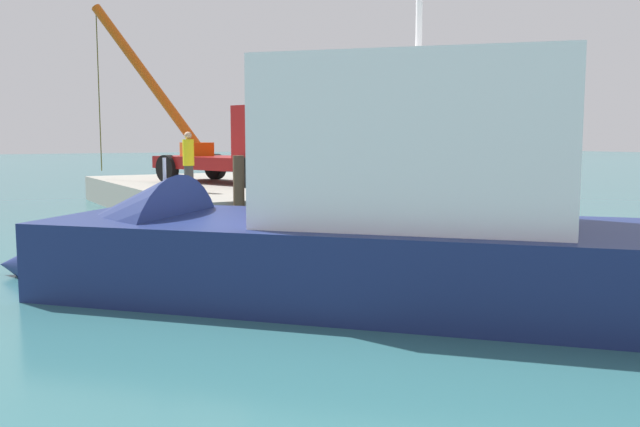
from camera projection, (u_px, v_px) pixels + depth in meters
The scene contains 9 objects.
ground at pixel (330, 228), 19.66m from camera, with size 200.00×200.00×0.00m, color #2D6066.
dock at pixel (245, 195), 24.96m from camera, with size 13.68×8.71×0.98m, color gray.
crane_truck at pixel (240, 145), 23.73m from camera, with size 8.13×5.82×6.72m.
dock_worker at pixel (189, 161), 20.34m from camera, with size 0.34×0.34×1.81m.
salvaged_car at pixel (318, 217), 17.02m from camera, with size 4.21×3.63×3.73m.
moored_yacht at pixel (292, 255), 11.31m from camera, with size 11.79×11.57×6.62m.
piling_near at pixel (239, 199), 17.06m from camera, with size 0.28×0.28×2.17m, color #503C29.
piling_mid at pixel (341, 204), 18.79m from camera, with size 0.31×0.31×1.57m, color brown.
piling_far at pixel (428, 189), 20.06m from camera, with size 0.37×0.37×2.18m, color brown.
Camera 1 is at (16.75, -9.97, 2.62)m, focal length 37.95 mm.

